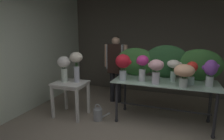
# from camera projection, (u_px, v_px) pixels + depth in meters

# --- Properties ---
(ground_plane) EXTENTS (7.55, 7.55, 0.00)m
(ground_plane) POSITION_uv_depth(u_px,v_px,m) (145.00, 115.00, 3.98)
(ground_plane) COLOR gray
(wall_back) EXTENTS (5.16, 0.12, 2.98)m
(wall_back) POSITION_uv_depth(u_px,v_px,m) (158.00, 41.00, 5.26)
(wall_back) COLOR #5B564C
(wall_back) RESTS_ON ground
(wall_left) EXTENTS (0.12, 3.55, 2.98)m
(wall_left) POSITION_uv_depth(u_px,v_px,m) (42.00, 43.00, 4.54)
(wall_left) COLOR silver
(wall_left) RESTS_ON ground
(display_table_glass) EXTENTS (1.91, 0.80, 0.84)m
(display_table_glass) POSITION_uv_depth(u_px,v_px,m) (164.00, 88.00, 3.55)
(display_table_glass) COLOR silver
(display_table_glass) RESTS_ON ground
(side_table_white) EXTENTS (0.65, 0.56, 0.73)m
(side_table_white) POSITION_uv_depth(u_px,v_px,m) (70.00, 87.00, 3.87)
(side_table_white) COLOR white
(side_table_white) RESTS_ON ground
(florist) EXTENTS (0.58, 0.24, 1.65)m
(florist) POSITION_uv_depth(u_px,v_px,m) (116.00, 62.00, 4.55)
(florist) COLOR #232328
(florist) RESTS_ON ground
(foliage_backdrop) EXTENTS (2.06, 0.30, 0.66)m
(foliage_backdrop) POSITION_uv_depth(u_px,v_px,m) (168.00, 63.00, 3.71)
(foliage_backdrop) COLOR #387033
(foliage_backdrop) RESTS_ON display_table_glass
(vase_magenta_dahlias) EXTENTS (0.23, 0.23, 0.49)m
(vase_magenta_dahlias) POSITION_uv_depth(u_px,v_px,m) (142.00, 65.00, 3.48)
(vase_magenta_dahlias) COLOR silver
(vase_magenta_dahlias) RESTS_ON display_table_glass
(vase_violet_stock) EXTENTS (0.27, 0.22, 0.46)m
(vase_violet_stock) POSITION_uv_depth(u_px,v_px,m) (210.00, 71.00, 3.15)
(vase_violet_stock) COLOR silver
(vase_violet_stock) RESTS_ON display_table_glass
(vase_crimson_tulips) EXTENTS (0.31, 0.29, 0.50)m
(vase_crimson_tulips) POSITION_uv_depth(u_px,v_px,m) (123.00, 64.00, 3.52)
(vase_crimson_tulips) COLOR silver
(vase_crimson_tulips) RESTS_ON display_table_glass
(vase_scarlet_peonies) EXTENTS (0.19, 0.19, 0.41)m
(vase_scarlet_peonies) POSITION_uv_depth(u_px,v_px,m) (192.00, 71.00, 3.24)
(vase_scarlet_peonies) COLOR silver
(vase_scarlet_peonies) RESTS_ON display_table_glass
(vase_blush_lilies) EXTENTS (0.28, 0.26, 0.44)m
(vase_blush_lilies) POSITION_uv_depth(u_px,v_px,m) (156.00, 69.00, 3.28)
(vase_blush_lilies) COLOR silver
(vase_blush_lilies) RESTS_ON display_table_glass
(vase_ivory_roses) EXTENTS (0.27, 0.24, 0.41)m
(vase_ivory_roses) POSITION_uv_depth(u_px,v_px,m) (174.00, 67.00, 3.46)
(vase_ivory_roses) COLOR silver
(vase_ivory_roses) RESTS_ON display_table_glass
(vase_peach_hydrangea) EXTENTS (0.33, 0.33, 0.40)m
(vase_peach_hydrangea) POSITION_uv_depth(u_px,v_px,m) (184.00, 73.00, 3.07)
(vase_peach_hydrangea) COLOR silver
(vase_peach_hydrangea) RESTS_ON display_table_glass
(vase_white_roses_tall) EXTENTS (0.29, 0.26, 0.53)m
(vase_white_roses_tall) POSITION_uv_depth(u_px,v_px,m) (64.00, 66.00, 3.82)
(vase_white_roses_tall) COLOR silver
(vase_white_roses_tall) RESTS_ON side_table_white
(vase_cream_lisianthus_tall) EXTENTS (0.28, 0.26, 0.62)m
(vase_cream_lisianthus_tall) POSITION_uv_depth(u_px,v_px,m) (76.00, 63.00, 3.77)
(vase_cream_lisianthus_tall) COLOR silver
(vase_cream_lisianthus_tall) RESTS_ON side_table_white
(watering_can) EXTENTS (0.35, 0.18, 0.34)m
(watering_can) POSITION_uv_depth(u_px,v_px,m) (98.00, 114.00, 3.75)
(watering_can) COLOR #999EA3
(watering_can) RESTS_ON ground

